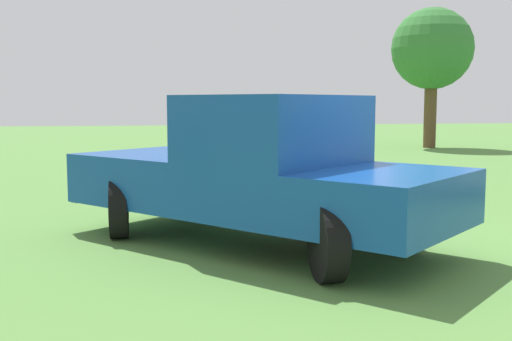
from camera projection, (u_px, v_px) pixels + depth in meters
name	position (u px, v px, depth m)	size (l,w,h in m)	color
ground_plane	(329.00, 247.00, 7.38)	(80.00, 80.00, 0.00)	#54843D
pickup_truck	(264.00, 169.00, 7.37)	(4.95, 4.70, 1.80)	black
tree_back_left	(432.00, 50.00, 23.16)	(3.05, 3.05, 5.26)	brown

